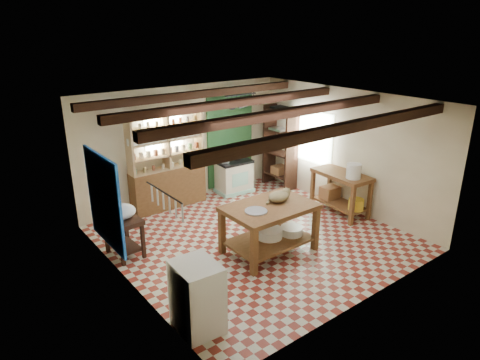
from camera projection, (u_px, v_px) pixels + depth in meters
floor at (254, 238)px, 8.14m from camera, size 5.00×5.00×0.02m
ceiling at (256, 101)px, 7.25m from camera, size 5.00×5.00×0.02m
wall_back at (184, 144)px, 9.56m from camera, size 5.00×0.04×2.60m
wall_front at (371, 221)px, 5.83m from camera, size 5.00×0.04×2.60m
wall_left at (124, 207)px, 6.26m from camera, size 0.04×5.00×2.60m
wall_right at (345, 150)px, 9.12m from camera, size 0.04×5.00×2.60m
ceiling_beams at (256, 108)px, 7.29m from camera, size 5.00×3.80×0.15m
blue_wall_patch at (104, 201)px, 7.02m from camera, size 0.04×1.40×1.60m
green_wall_patch at (230, 138)px, 10.27m from camera, size 1.30×0.04×2.30m
window_back at (164, 130)px, 9.12m from camera, size 0.90×0.02×0.80m
window_right at (311, 136)px, 9.82m from camera, size 0.02×1.30×1.20m
utensil_rail at (164, 201)px, 5.24m from camera, size 0.06×0.90×0.28m
pot_rack at (241, 102)px, 9.64m from camera, size 0.86×0.12×0.36m
shelving_unit at (167, 159)px, 9.17m from camera, size 1.70×0.34×2.20m
tall_rack at (280, 147)px, 10.44m from camera, size 0.40×0.86×2.00m
work_table at (269, 229)px, 7.52m from camera, size 1.56×1.04×0.88m
stove at (234, 176)px, 10.25m from camera, size 0.84×0.59×0.79m
prep_table at (124, 237)px, 7.42m from camera, size 0.53×0.73×0.71m
white_cabinet at (197, 297)px, 5.57m from camera, size 0.57×0.67×0.96m
right_counter at (340, 193)px, 9.07m from camera, size 0.71×1.30×0.91m
cat at (279, 196)px, 7.52m from camera, size 0.46×0.38×0.19m
steel_tray at (256, 211)px, 7.13m from camera, size 0.38×0.38×0.02m
basin_large at (269, 233)px, 7.63m from camera, size 0.47×0.47×0.16m
basin_small at (291, 231)px, 7.75m from camera, size 0.41×0.41×0.14m
kettle_left at (225, 157)px, 9.94m from camera, size 0.23×0.23×0.25m
kettle_right at (237, 156)px, 10.13m from camera, size 0.18×0.18×0.21m
enamel_bowl at (122, 211)px, 7.26m from camera, size 0.50×0.50×0.24m
white_bucket at (354, 171)px, 8.57m from camera, size 0.31×0.31×0.30m
wicker_basket at (330, 192)px, 9.34m from camera, size 0.40×0.33×0.27m
yellow_tub at (356, 204)px, 8.76m from camera, size 0.33×0.33×0.23m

